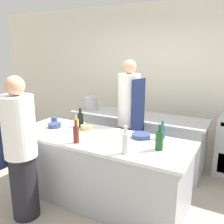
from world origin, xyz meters
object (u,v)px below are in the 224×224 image
Objects in this scene: cup at (54,120)px; bottle_olive_oil at (159,140)px; chef_at_prep_near at (21,150)px; bowl_mixing_large at (55,125)px; bottle_sauce at (162,132)px; bottle_vinegar at (76,134)px; bowl_prep_small at (87,127)px; bowl_ceramic_blue at (141,136)px; chef_at_stove at (129,120)px; bottle_water at (80,119)px; bottle_wine at (125,143)px; stockpot at (91,103)px; bottle_cooking_oil at (77,125)px.

bottle_olive_oil is at bearing -7.29° from cup.
chef_at_prep_near reaches higher than bowl_mixing_large.
bottle_vinegar is at bearing -143.75° from bottle_sauce.
bottle_sauce is at bearing 8.29° from bowl_prep_small.
bowl_ceramic_blue is at bearing 140.52° from bottle_olive_oil.
chef_at_stove is 6.65× the size of bottle_water.
bottle_vinegar is at bearing -69.33° from bowl_prep_small.
bottle_olive_oil is at bearing -62.28° from chef_at_prep_near.
bottle_vinegar is at bearing -58.77° from bottle_water.
chef_at_prep_near is 5.50× the size of bottle_wine.
bottle_wine is 1.31× the size of bowl_ceramic_blue.
bottle_water is at bearing -7.29° from chef_at_prep_near.
bottle_olive_oil is at bearing -35.43° from stockpot.
chef_at_prep_near is at bearing -98.20° from bottle_water.
bottle_olive_oil reaches higher than bowl_mixing_large.
stockpot is (-0.32, 1.92, 0.15)m from chef_at_prep_near.
bowl_prep_small is (0.14, -0.06, -0.08)m from bottle_water.
chef_at_stove reaches higher than chef_at_prep_near.
chef_at_stove is at bearing 79.86° from bottle_vinegar.
bottle_sauce is 1.00× the size of bowl_ceramic_blue.
bottle_water is at bearing -30.55° from chef_at_stove.
chef_at_prep_near is 6.21× the size of bottle_water.
bottle_cooking_oil reaches higher than cup.
chef_at_stove is at bearing 128.38° from bowl_ceramic_blue.
bottle_cooking_oil is at bearing -165.33° from bowl_ceramic_blue.
bottle_wine is 1.27× the size of stockpot.
chef_at_prep_near reaches higher than bowl_prep_small.
bottle_water reaches higher than bowl_prep_small.
cup reaches higher than bowl_ceramic_blue.
chef_at_prep_near is 0.93× the size of chef_at_stove.
bowl_ceramic_blue is (1.07, 0.97, 0.06)m from chef_at_prep_near.
bottle_wine is 1.11m from bottle_water.
cup is 1.00m from stockpot.
bottle_wine is at bearing -108.22° from bottle_sauce.
bowl_prep_small is at bearing 110.67° from bottle_vinegar.
bowl_mixing_large is (-0.63, 0.33, -0.08)m from bottle_vinegar.
bowl_prep_small is (-1.03, -0.15, -0.06)m from bottle_sauce.
bowl_ceramic_blue is at bearing 94.01° from bottle_wine.
bowl_prep_small is at bearing -18.66° from chef_at_stove.
chef_at_prep_near reaches higher than cup.
cup is (-0.45, -0.04, -0.06)m from bottle_water.
chef_at_stove is at bearing 46.10° from bottle_water.
bottle_vinegar is at bearing -138.66° from bowl_ceramic_blue.
cup is (-1.71, 0.22, -0.07)m from bottle_olive_oil.
stockpot is (-1.71, 1.22, 0.00)m from bottle_olive_oil.
chef_at_stove reaches higher than bottle_wine.
bowl_prep_small is (-0.18, 0.47, -0.08)m from bottle_vinegar.
bottle_sauce is 0.27m from bowl_ceramic_blue.
bottle_wine reaches higher than bottle_water.
bottle_olive_oil is 1.13m from bowl_prep_small.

